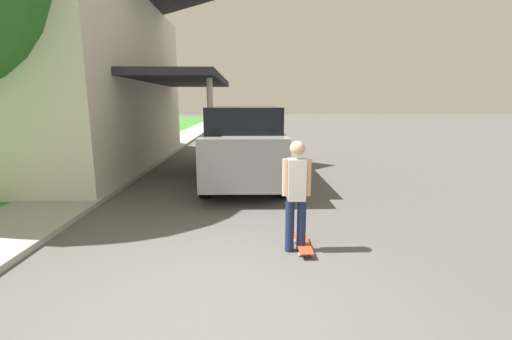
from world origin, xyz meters
The scene contains 6 objects.
ground_plane centered at (0.00, 0.00, 0.00)m, with size 120.00×120.00×0.00m, color #54514F.
sidewalk centered at (-3.60, 6.00, 0.05)m, with size 1.80×80.00×0.10m.
suv_parked centered at (0.37, 5.99, 1.09)m, with size 2.03×5.02×2.04m.
car_down_street centered at (0.87, 19.31, 0.69)m, with size 1.92×4.16×1.42m.
skateboarder centered at (1.15, 1.48, 0.90)m, with size 0.41×0.22×1.63m.
skateboard centered at (1.28, 1.52, 0.08)m, with size 0.21×0.77×0.10m.
Camera 1 is at (0.48, -3.23, 2.15)m, focal length 24.00 mm.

